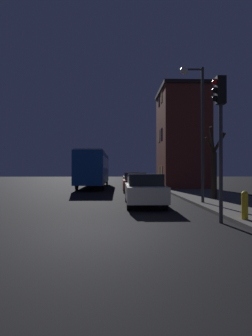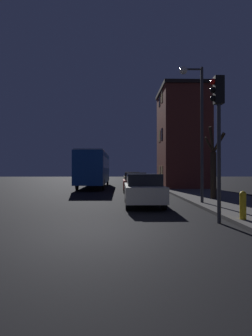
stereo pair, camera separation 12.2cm
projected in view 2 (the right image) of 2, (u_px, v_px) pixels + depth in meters
ground_plane at (104, 233)px, 7.10m from camera, size 120.00×120.00×0.00m
brick_building at (182, 138)px, 24.48m from camera, size 4.27×5.67×9.14m
streetlamp at (196, 113)px, 12.74m from camera, size 1.16×0.39×6.63m
traffic_light at (218, 118)px, 8.45m from camera, size 0.43×0.24×4.75m
bare_tree at (214, 167)px, 14.30m from camera, size 1.26×1.01×3.89m
bus at (94, 167)px, 25.83m from camera, size 2.43×11.09×3.42m
car_near_lane at (143, 189)px, 12.56m from camera, size 1.75×4.27×1.53m
car_mid_lane at (135, 182)px, 20.48m from camera, size 1.81×3.95×1.52m
car_far_lane at (132, 178)px, 30.36m from camera, size 1.84×4.22×1.50m
fire_hydrant at (243, 204)px, 8.34m from camera, size 0.21×0.21×0.91m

